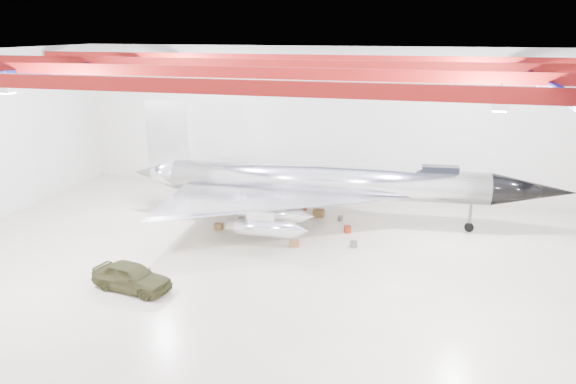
% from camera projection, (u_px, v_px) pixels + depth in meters
% --- Properties ---
extents(floor, '(40.00, 40.00, 0.00)m').
position_uv_depth(floor, '(272.00, 268.00, 29.83)').
color(floor, '#C3B79B').
rests_on(floor, ground).
extents(wall_back, '(40.00, 0.00, 40.00)m').
position_uv_depth(wall_back, '(330.00, 121.00, 42.16)').
color(wall_back, silver).
rests_on(wall_back, floor).
extents(ceiling, '(40.00, 40.00, 0.00)m').
position_uv_depth(ceiling, '(270.00, 55.00, 26.74)').
color(ceiling, '#0A0F38').
rests_on(ceiling, wall_back).
extents(ceiling_structure, '(39.50, 29.50, 1.08)m').
position_uv_depth(ceiling_structure, '(270.00, 70.00, 26.93)').
color(ceiling_structure, maroon).
rests_on(ceiling_structure, ceiling).
extents(jet_aircraft, '(28.27, 17.49, 7.70)m').
position_uv_depth(jet_aircraft, '(325.00, 186.00, 36.00)').
color(jet_aircraft, silver).
rests_on(jet_aircraft, floor).
extents(jeep, '(4.26, 2.27, 1.38)m').
position_uv_depth(jeep, '(132.00, 277.00, 27.13)').
color(jeep, '#36361B').
rests_on(jeep, floor).
extents(crate_ply, '(0.52, 0.42, 0.35)m').
position_uv_depth(crate_ply, '(219.00, 226.00, 35.52)').
color(crate_ply, olive).
rests_on(crate_ply, floor).
extents(toolbox_red, '(0.57, 0.49, 0.35)m').
position_uv_depth(toolbox_red, '(302.00, 209.00, 38.98)').
color(toolbox_red, '#9C2C0F').
rests_on(toolbox_red, floor).
extents(engine_drum, '(0.55, 0.55, 0.37)m').
position_uv_depth(engine_drum, '(354.00, 244.00, 32.56)').
color(engine_drum, '#59595B').
rests_on(engine_drum, floor).
extents(parts_bin, '(0.73, 0.61, 0.48)m').
position_uv_depth(parts_bin, '(319.00, 213.00, 37.88)').
color(parts_bin, olive).
rests_on(parts_bin, floor).
extents(crate_small, '(0.39, 0.35, 0.23)m').
position_uv_depth(crate_small, '(206.00, 211.00, 38.62)').
color(crate_small, '#59595B').
rests_on(crate_small, floor).
extents(tool_chest, '(0.47, 0.47, 0.42)m').
position_uv_depth(tool_chest, '(348.00, 229.00, 34.90)').
color(tool_chest, '#9C2C0F').
rests_on(tool_chest, floor).
extents(oil_barrel, '(0.66, 0.60, 0.38)m').
position_uv_depth(oil_barrel, '(294.00, 243.00, 32.68)').
color(oil_barrel, olive).
rests_on(oil_barrel, floor).
extents(spares_box, '(0.42, 0.42, 0.32)m').
position_uv_depth(spares_box, '(340.00, 218.00, 37.07)').
color(spares_box, '#59595B').
rests_on(spares_box, floor).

